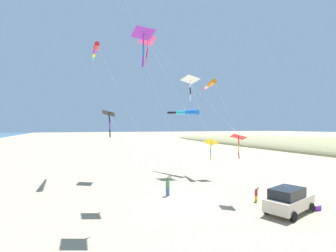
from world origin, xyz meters
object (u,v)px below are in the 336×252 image
at_px(kite_delta_checkered_midright, 211,142).
at_px(kite_delta_red_high_left, 190,80).
at_px(cooler_box, 316,207).
at_px(kite_windsock_blue_topmost, 187,113).
at_px(kite_windsock_striped_overhead, 95,50).
at_px(kite_delta_rainbow_low_near, 148,41).
at_px(kite_delta_magenta_far_left, 239,137).
at_px(parked_car, 289,200).
at_px(kite_delta_purple_drifting, 109,114).
at_px(kite_windsock_black_fish_shape, 210,84).
at_px(person_adult_flyer, 168,185).
at_px(person_child_green_jacket, 256,194).
at_px(kite_delta_small_distant, 144,34).

distance_m(kite_delta_checkered_midright, kite_delta_red_high_left, 9.20).
relative_size(cooler_box, kite_windsock_blue_topmost, 0.04).
bearing_deg(kite_windsock_striped_overhead, kite_delta_rainbow_low_near, -72.98).
height_order(cooler_box, kite_delta_magenta_far_left, kite_delta_magenta_far_left).
bearing_deg(parked_car, kite_delta_red_high_left, 87.86).
bearing_deg(kite_delta_rainbow_low_near, kite_delta_purple_drifting, 101.96).
height_order(cooler_box, kite_delta_rainbow_low_near, kite_delta_rainbow_low_near).
relative_size(kite_delta_checkered_midright, kite_windsock_black_fish_shape, 0.68).
height_order(kite_windsock_black_fish_shape, kite_windsock_striped_overhead, kite_windsock_striped_overhead).
bearing_deg(kite_delta_magenta_far_left, kite_delta_purple_drifting, 123.68).
xyz_separation_m(cooler_box, person_adult_flyer, (-8.88, 7.69, 0.79)).
bearing_deg(person_child_green_jacket, kite_delta_rainbow_low_near, 150.10).
relative_size(kite_delta_rainbow_low_near, kite_delta_small_distant, 1.09).
xyz_separation_m(person_child_green_jacket, kite_delta_purple_drifting, (-9.94, 13.85, 7.14)).
bearing_deg(kite_delta_checkered_midright, kite_windsock_blue_topmost, 98.74).
relative_size(cooler_box, person_adult_flyer, 0.34).
distance_m(kite_delta_purple_drifting, kite_windsock_striped_overhead, 8.32).
xyz_separation_m(kite_delta_red_high_left, kite_delta_purple_drifting, (-10.81, 0.04, -4.77)).
distance_m(parked_car, kite_delta_red_high_left, 20.51).
distance_m(person_adult_flyer, kite_delta_purple_drifting, 12.26).
xyz_separation_m(person_adult_flyer, kite_delta_checkered_midright, (7.79, 5.40, 3.33)).
xyz_separation_m(kite_delta_checkered_midright, kite_windsock_blue_topmost, (-0.79, 5.15, 3.89)).
height_order(kite_delta_purple_drifting, kite_windsock_striped_overhead, kite_windsock_striped_overhead).
distance_m(person_adult_flyer, kite_delta_checkered_midright, 10.04).
bearing_deg(kite_delta_small_distant, kite_delta_red_high_left, 52.40).
relative_size(kite_delta_magenta_far_left, kite_delta_checkered_midright, 0.60).
height_order(kite_windsock_blue_topmost, kite_windsock_striped_overhead, kite_windsock_striped_overhead).
xyz_separation_m(kite_delta_checkered_midright, kite_delta_rainbow_low_near, (-9.61, -5.19, 9.47)).
height_order(cooler_box, person_child_green_jacket, person_child_green_jacket).
bearing_deg(kite_delta_checkered_midright, kite_delta_purple_drifting, 160.57).
height_order(person_child_green_jacket, kite_delta_small_distant, kite_delta_small_distant).
relative_size(kite_delta_magenta_far_left, kite_delta_red_high_left, 0.47).
relative_size(person_child_green_jacket, kite_delta_small_distant, 0.09).
relative_size(cooler_box, kite_delta_small_distant, 0.05).
xyz_separation_m(kite_windsock_blue_topmost, kite_delta_purple_drifting, (-10.78, -1.07, -0.43)).
height_order(parked_car, kite_windsock_blue_topmost, kite_windsock_blue_topmost).
bearing_deg(kite_delta_purple_drifting, kite_windsock_black_fish_shape, -5.96).
bearing_deg(kite_delta_purple_drifting, kite_windsock_striped_overhead, 127.76).
xyz_separation_m(cooler_box, kite_delta_rainbow_low_near, (-10.70, 7.90, 13.59)).
bearing_deg(kite_delta_rainbow_low_near, person_adult_flyer, -6.57).
relative_size(kite_delta_red_high_left, kite_windsock_striped_overhead, 0.79).
relative_size(kite_delta_magenta_far_left, kite_windsock_black_fish_shape, 0.41).
height_order(kite_delta_checkered_midright, kite_windsock_striped_overhead, kite_windsock_striped_overhead).
height_order(kite_delta_red_high_left, kite_delta_small_distant, kite_delta_red_high_left).
xyz_separation_m(kite_windsock_blue_topmost, kite_windsock_striped_overhead, (-12.22, 0.80, 7.56)).
height_order(parked_car, kite_windsock_striped_overhead, kite_windsock_striped_overhead).
bearing_deg(kite_windsock_blue_topmost, person_adult_flyer, -123.58).
xyz_separation_m(person_child_green_jacket, kite_delta_rainbow_low_near, (-7.97, 4.58, 13.15)).
distance_m(kite_delta_checkered_midright, kite_delta_small_distant, 16.89).
bearing_deg(person_adult_flyer, kite_delta_purple_drifting, 111.76).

